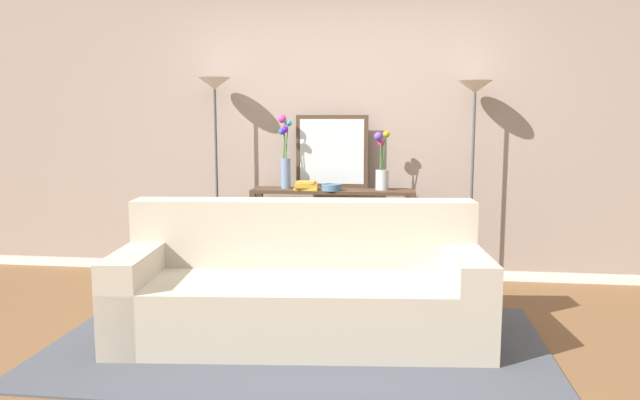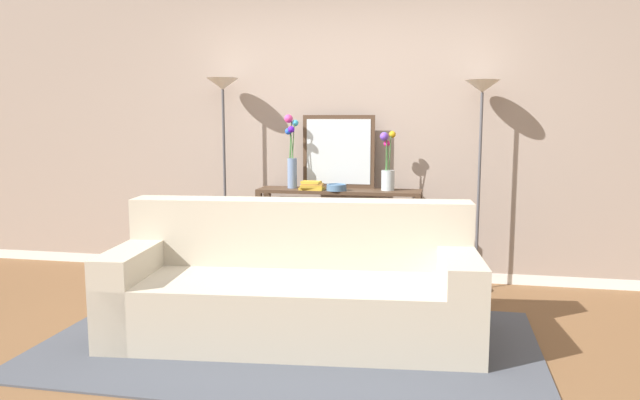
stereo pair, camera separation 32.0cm
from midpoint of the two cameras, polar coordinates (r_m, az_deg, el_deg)
name	(u,v)px [view 2 (the right image)]	position (r m, az deg, el deg)	size (l,w,h in m)	color
ground_plane	(309,353)	(3.90, 1.43, -14.17)	(16.00, 16.00, 0.02)	brown
back_wall	(355,113)	(5.52, 4.98, 8.14)	(12.00, 0.15, 2.98)	white
area_rug	(290,343)	(4.02, -0.51, -13.25)	(3.13, 1.83, 0.01)	#474C56
couch	(295,290)	(4.08, -0.12, -8.43)	(2.44, 1.14, 0.88)	#BCB29E
console_table	(339,219)	(5.30, 3.50, -1.81)	(1.41, 0.32, 0.83)	#473323
floor_lamp_left	(223,122)	(5.47, -7.36, 7.26)	(0.28, 0.28, 1.79)	#4C4C51
floor_lamp_right	(481,126)	(5.21, 16.56, 6.62)	(0.28, 0.28, 1.75)	#4C4C51
wall_mirror	(339,152)	(5.36, 3.46, 4.54)	(0.64, 0.02, 0.64)	#473323
vase_tall_flowers	(292,156)	(5.33, -0.96, 4.13)	(0.12, 0.11, 0.64)	#6B84AD
vase_short_flowers	(387,167)	(5.23, 8.09, 3.05)	(0.13, 0.12, 0.50)	silver
fruit_bowl	(337,187)	(5.17, 3.33, 1.19)	(0.17, 0.17, 0.06)	#4C7093
book_stack	(312,186)	(5.21, 0.98, 1.32)	(0.21, 0.15, 0.08)	gold
book_row_under_console	(290,274)	(5.48, -1.13, -6.95)	(0.28, 0.17, 0.12)	silver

